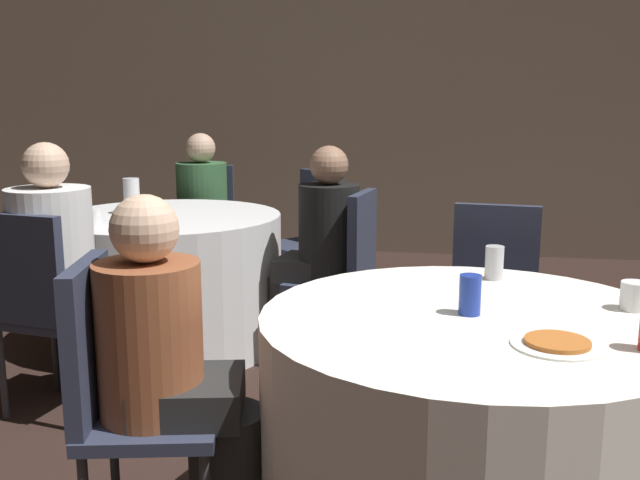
# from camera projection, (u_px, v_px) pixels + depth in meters

# --- Properties ---
(wall_back) EXTENTS (16.00, 0.06, 2.80)m
(wall_back) POSITION_uv_depth(u_px,v_px,m) (424.00, 98.00, 6.30)
(wall_back) COLOR gray
(wall_back) RESTS_ON ground_plane
(table_near) EXTENTS (1.29, 1.29, 0.75)m
(table_near) POSITION_uv_depth(u_px,v_px,m) (469.00, 432.00, 2.21)
(table_near) COLOR white
(table_near) RESTS_ON ground_plane
(table_far) EXTENTS (1.27, 1.27, 0.75)m
(table_far) POSITION_uv_depth(u_px,v_px,m) (170.00, 280.00, 4.07)
(table_far) COLOR white
(table_far) RESTS_ON ground_plane
(chair_near_west) EXTENTS (0.48, 0.47, 0.93)m
(chair_near_west) POSITION_uv_depth(u_px,v_px,m) (120.00, 384.00, 2.13)
(chair_near_west) COLOR #2D3347
(chair_near_west) RESTS_ON ground_plane
(chair_near_north) EXTENTS (0.45, 0.45, 0.93)m
(chair_near_north) POSITION_uv_depth(u_px,v_px,m) (493.00, 290.00, 3.17)
(chair_near_north) COLOR #2D3347
(chair_near_north) RESTS_ON ground_plane
(chair_far_north) EXTENTS (0.44, 0.45, 0.93)m
(chair_far_north) POSITION_uv_depth(u_px,v_px,m) (206.00, 219.00, 5.06)
(chair_far_north) COLOR #2D3347
(chair_far_north) RESTS_ON ground_plane
(chair_far_east) EXTENTS (0.46, 0.46, 0.93)m
(chair_far_east) POSITION_uv_depth(u_px,v_px,m) (346.00, 263.00, 3.70)
(chair_far_east) COLOR #2D3347
(chair_far_east) RESTS_ON ground_plane
(chair_far_south) EXTENTS (0.46, 0.47, 0.93)m
(chair_far_south) POSITION_uv_depth(u_px,v_px,m) (40.00, 297.00, 3.06)
(chair_far_south) COLOR #2D3347
(chair_far_south) RESTS_ON ground_plane
(chair_far_northeast) EXTENTS (0.56, 0.56, 0.93)m
(chair_far_northeast) POSITION_uv_depth(u_px,v_px,m) (311.00, 228.00, 4.70)
(chair_far_northeast) COLOR #2D3347
(chair_far_northeast) RESTS_ON ground_plane
(person_floral_shirt) EXTENTS (0.49, 0.36, 1.12)m
(person_floral_shirt) POSITION_uv_depth(u_px,v_px,m) (178.00, 380.00, 2.13)
(person_floral_shirt) COLOR #282828
(person_floral_shirt) RESTS_ON ground_plane
(person_white_shirt) EXTENTS (0.40, 0.52, 1.21)m
(person_white_shirt) POSITION_uv_depth(u_px,v_px,m) (63.00, 273.00, 3.19)
(person_white_shirt) COLOR #282828
(person_white_shirt) RESTS_ON ground_plane
(person_black_shirt) EXTENTS (0.50, 0.35, 1.16)m
(person_black_shirt) POSITION_uv_depth(u_px,v_px,m) (316.00, 255.00, 3.75)
(person_black_shirt) COLOR #282828
(person_black_shirt) RESTS_ON ground_plane
(person_green_jacket) EXTENTS (0.37, 0.51, 1.16)m
(person_green_jacket) POSITION_uv_depth(u_px,v_px,m) (201.00, 217.00, 4.90)
(person_green_jacket) COLOR #282828
(person_green_jacket) RESTS_ON ground_plane
(pizza_plate_near) EXTENTS (0.24, 0.24, 0.02)m
(pizza_plate_near) POSITION_uv_depth(u_px,v_px,m) (557.00, 343.00, 1.87)
(pizza_plate_near) COLOR white
(pizza_plate_near) RESTS_ON table_near
(soda_can_blue) EXTENTS (0.07, 0.07, 0.12)m
(soda_can_blue) POSITION_uv_depth(u_px,v_px,m) (470.00, 295.00, 2.14)
(soda_can_blue) COLOR #1E38A5
(soda_can_blue) RESTS_ON table_near
(soda_can_silver) EXTENTS (0.07, 0.07, 0.12)m
(soda_can_silver) POSITION_uv_depth(u_px,v_px,m) (494.00, 263.00, 2.55)
(soda_can_silver) COLOR silver
(soda_can_silver) RESTS_ON table_near
(cup_near) EXTENTS (0.08, 0.08, 0.09)m
(cup_near) POSITION_uv_depth(u_px,v_px,m) (635.00, 296.00, 2.19)
(cup_near) COLOR white
(cup_near) RESTS_ON table_near
(bottle_far) EXTENTS (0.09, 0.09, 0.20)m
(bottle_far) POSITION_uv_depth(u_px,v_px,m) (132.00, 196.00, 4.02)
(bottle_far) COLOR white
(bottle_far) RESTS_ON table_far
(cup_far) EXTENTS (0.09, 0.09, 0.09)m
(cup_far) POSITION_uv_depth(u_px,v_px,m) (93.00, 218.00, 3.61)
(cup_far) COLOR white
(cup_far) RESTS_ON table_far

